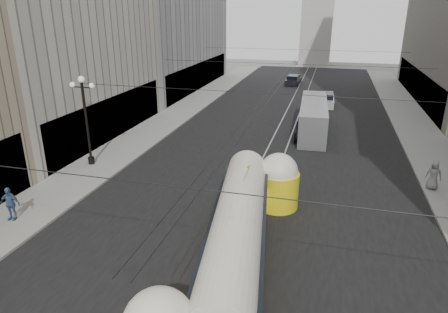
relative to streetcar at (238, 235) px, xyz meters
The scene contains 13 objects.
road 23.68m from the streetcar, 91.21° to the left, with size 20.00×85.00×0.02m, color black.
sidewalk_left 29.90m from the streetcar, 114.75° to the left, with size 4.00×72.00×0.15m, color gray.
sidewalk_right 29.50m from the streetcar, 67.02° to the left, with size 4.00×72.00×0.15m, color gray.
rail_left 23.71m from the streetcar, 93.03° to the left, with size 0.12×85.00×0.04m, color gray.
rail_right 23.67m from the streetcar, 89.39° to the left, with size 0.12×85.00×0.04m, color gray.
lamppost_left_mid 16.10m from the streetcar, 145.16° to the left, with size 1.86×0.44×6.37m.
catenary 23.01m from the streetcar, 90.97° to the left, with size 25.00×72.00×0.23m.
streetcar is the anchor object (origin of this frame).
city_bus 22.03m from the streetcar, 84.82° to the left, with size 2.82×11.14×2.81m.
sedan_white_far 33.37m from the streetcar, 85.19° to the left, with size 2.08×4.88×1.53m.
sedan_dark_far 46.58m from the streetcar, 92.78° to the left, with size 2.16×4.52×1.38m.
pedestrian_sidewalk_right 14.76m from the streetcar, 47.30° to the left, with size 0.91×0.56×1.87m, color gray.
pedestrian_sidewalk_left 12.64m from the streetcar, behind, with size 1.09×0.62×1.86m, color #3A577E.
Camera 1 is at (3.82, -5.73, 10.80)m, focal length 32.00 mm.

